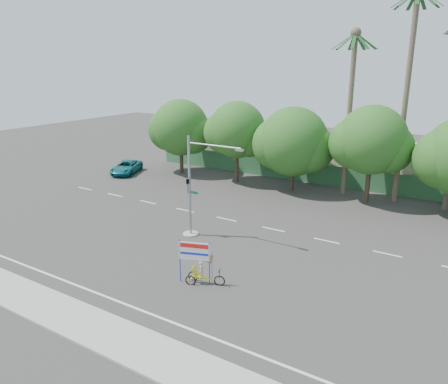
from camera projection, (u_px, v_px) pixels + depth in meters
The scene contains 14 objects.
ground at pixel (185, 264), 26.21m from camera, with size 120.00×120.00×0.00m, color #33302D.
sidewalk_near at pixel (87, 324), 20.11m from camera, with size 50.00×2.40×0.12m, color gray.
fence at pixel (315, 174), 43.37m from camera, with size 38.00×0.08×2.00m, color #336B3D.
building_left at pixel (249, 147), 51.83m from camera, with size 12.00×8.00×4.00m, color beige.
building_right at pixel (410, 167), 42.72m from camera, with size 14.00×8.00×3.60m, color beige.
tree_far_left at pixel (180, 129), 46.62m from camera, with size 7.14×6.00×7.96m.
tree_left at pixel (237, 132), 42.96m from camera, with size 6.66×5.60×8.07m.
tree_center at pixel (293, 144), 40.08m from camera, with size 7.62×6.40×7.85m.
tree_right at pixel (371, 142), 36.29m from camera, with size 6.90×5.80×8.36m.
palm_tall at pixel (408, 78), 34.97m from camera, with size 3.73×3.79×17.45m.
palm_short at pixel (351, 96), 37.72m from camera, with size 3.73×3.79×14.45m.
traffic_signal at pixel (193, 196), 29.73m from camera, with size 4.72×1.10×7.00m.
trike_billboard at pixel (199, 266), 23.68m from camera, with size 2.44×1.10×2.52m.
pickup_truck at pixel (126, 167), 47.44m from camera, with size 2.26×4.90×1.36m, color #0F696E.
Camera 1 is at (14.69, -18.96, 11.67)m, focal length 35.00 mm.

